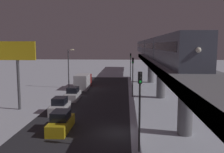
{
  "coord_description": "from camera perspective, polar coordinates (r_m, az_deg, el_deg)",
  "views": [
    {
      "loc": [
        -0.8,
        23.14,
        8.45
      ],
      "look_at": [
        1.72,
        -20.89,
        2.83
      ],
      "focal_mm": 39.94,
      "sensor_mm": 36.0,
      "label": 1
    }
  ],
  "objects": [
    {
      "name": "ground_plane",
      "position": [
        24.65,
        1.24,
        -12.79
      ],
      "size": [
        240.0,
        240.0,
        0.0
      ],
      "primitive_type": "plane",
      "color": "silver"
    },
    {
      "name": "avenue_asphalt",
      "position": [
        25.14,
        -8.66,
        -12.46
      ],
      "size": [
        11.0,
        82.82,
        0.01
      ],
      "primitive_type": "cube",
      "color": "#28282D",
      "rests_on": "ground_plane"
    },
    {
      "name": "elevated_railway",
      "position": [
        23.98,
        16.46,
        -0.42
      ],
      "size": [
        5.0,
        82.82,
        6.18
      ],
      "color": "slate",
      "rests_on": "ground_plane"
    },
    {
      "name": "subway_train",
      "position": [
        56.92,
        8.96,
        6.67
      ],
      "size": [
        2.94,
        74.07,
        3.4
      ],
      "color": "#4C5160",
      "rests_on": "elevated_railway"
    },
    {
      "name": "sedan_yellow",
      "position": [
        25.6,
        -11.61,
        -10.28
      ],
      "size": [
        1.8,
        4.78,
        1.97
      ],
      "color": "gold",
      "rests_on": "ground_plane"
    },
    {
      "name": "sedan_white_2",
      "position": [
        39.24,
        -8.92,
        -4.08
      ],
      "size": [
        1.8,
        4.63,
        1.97
      ],
      "color": "silver",
      "rests_on": "ground_plane"
    },
    {
      "name": "sedan_white_3",
      "position": [
        31.93,
        -11.84,
        -6.76
      ],
      "size": [
        1.8,
        4.32,
        1.97
      ],
      "color": "silver",
      "rests_on": "ground_plane"
    },
    {
      "name": "box_truck",
      "position": [
        49.2,
        -6.62,
        -1.09
      ],
      "size": [
        2.4,
        7.4,
        2.8
      ],
      "color": "#A51E1E",
      "rests_on": "ground_plane"
    },
    {
      "name": "traffic_light_near",
      "position": [
        19.54,
        6.37,
        -5.36
      ],
      "size": [
        0.32,
        0.44,
        6.4
      ],
      "color": "#2D2D2D",
      "rests_on": "ground_plane"
    },
    {
      "name": "traffic_light_mid",
      "position": [
        40.38,
        4.78,
        1.19
      ],
      "size": [
        0.32,
        0.44,
        6.4
      ],
      "color": "#2D2D2D",
      "rests_on": "ground_plane"
    },
    {
      "name": "traffic_light_far",
      "position": [
        61.4,
        4.27,
        3.26
      ],
      "size": [
        0.32,
        0.44,
        6.4
      ],
      "color": "#2D2D2D",
      "rests_on": "ground_plane"
    },
    {
      "name": "commercial_billboard",
      "position": [
        34.31,
        -20.85,
        4.07
      ],
      "size": [
        4.8,
        0.36,
        8.9
      ],
      "color": "#4C4C51",
      "rests_on": "ground_plane"
    },
    {
      "name": "street_lamp_far",
      "position": [
        49.54,
        -9.7,
        2.94
      ],
      "size": [
        1.35,
        0.44,
        7.65
      ],
      "color": "#38383D",
      "rests_on": "ground_plane"
    }
  ]
}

